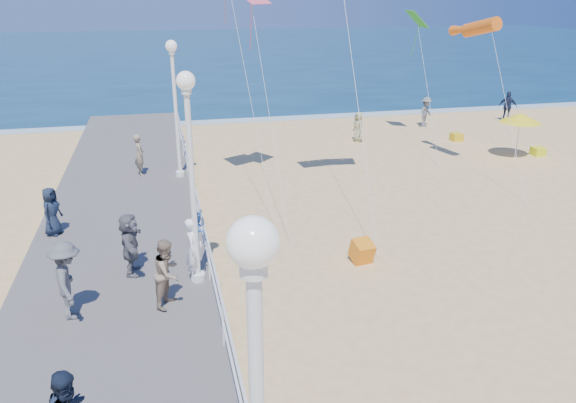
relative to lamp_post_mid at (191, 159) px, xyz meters
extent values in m
plane|color=#EAC27A|center=(5.35, 0.00, -3.66)|extent=(160.00, 160.00, 0.00)
cube|color=#0C304B|center=(5.35, 65.00, -3.65)|extent=(160.00, 90.00, 0.05)
cube|color=silver|center=(5.35, 20.50, -3.63)|extent=(160.00, 1.20, 0.04)
cube|color=slate|center=(-2.15, 0.00, -3.46)|extent=(5.00, 44.00, 0.40)
cube|color=white|center=(0.30, 0.00, -2.21)|extent=(0.05, 42.00, 0.06)
cube|color=white|center=(0.30, 0.00, -2.71)|extent=(0.05, 42.00, 0.04)
sphere|color=white|center=(0.00, -9.00, 1.84)|extent=(0.44, 0.44, 0.44)
cylinder|color=white|center=(0.00, 0.00, -3.16)|extent=(0.36, 0.36, 0.20)
cylinder|color=white|center=(0.00, 0.00, -0.81)|extent=(0.14, 0.14, 4.70)
sphere|color=white|center=(0.00, 0.00, 1.84)|extent=(0.44, 0.44, 0.44)
cylinder|color=white|center=(0.00, 9.00, -3.16)|extent=(0.36, 0.36, 0.20)
cylinder|color=white|center=(0.00, 9.00, -0.81)|extent=(0.14, 0.14, 4.70)
sphere|color=white|center=(0.00, 9.00, 1.84)|extent=(0.44, 0.44, 0.44)
imported|color=white|center=(-0.05, 0.08, -2.42)|extent=(0.58, 0.71, 1.68)
imported|color=#3672CD|center=(0.10, 0.23, -1.94)|extent=(0.48, 0.54, 0.93)
imported|color=gray|center=(-0.75, -1.05, -2.42)|extent=(0.94, 1.02, 1.67)
imported|color=#535558|center=(-2.94, -1.09, -2.34)|extent=(0.85, 1.28, 1.85)
imported|color=#182235|center=(-4.06, 3.97, -2.51)|extent=(0.75, 0.87, 1.51)
imported|color=slate|center=(-1.65, 0.79, -2.42)|extent=(0.55, 1.58, 1.69)
imported|color=gray|center=(-1.54, 9.54, -2.42)|extent=(0.51, 0.68, 1.68)
imported|color=slate|center=(14.47, 16.57, -2.80)|extent=(1.26, 1.21, 1.72)
imported|color=#1A213A|center=(19.97, 16.82, -2.77)|extent=(1.08, 1.00, 1.78)
imported|color=tan|center=(9.47, 14.19, -2.88)|extent=(0.58, 0.81, 1.55)
cube|color=#ED4B0D|center=(4.75, 0.74, -3.36)|extent=(0.66, 0.79, 0.74)
cylinder|color=white|center=(15.72, 9.57, -2.76)|extent=(0.05, 0.05, 1.80)
cone|color=yellow|center=(15.72, 9.57, -1.75)|extent=(1.90, 1.90, 0.45)
cube|color=gold|center=(14.59, 13.11, -3.46)|extent=(0.55, 0.55, 0.40)
cube|color=#DCEA18|center=(16.98, 9.62, -3.46)|extent=(0.55, 0.55, 0.40)
cylinder|color=orange|center=(12.34, 8.26, 2.39)|extent=(1.07, 3.06, 1.16)
cube|color=green|center=(12.44, 14.46, 2.45)|extent=(0.94, 1.24, 0.85)
camera|label=1|loc=(-0.66, -13.06, 3.72)|focal=35.00mm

